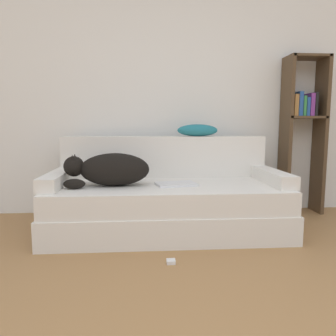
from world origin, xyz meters
name	(u,v)px	position (x,y,z in m)	size (l,w,h in m)	color
wall_back	(174,83)	(0.00, 2.73, 1.35)	(7.41, 0.06, 2.70)	white
couch	(167,208)	(-0.12, 2.03, 0.20)	(1.99, 0.94, 0.41)	silver
couch_backrest	(164,157)	(-0.12, 2.43, 0.61)	(1.95, 0.15, 0.39)	silver
couch_arm_left	(57,179)	(-1.04, 2.02, 0.47)	(0.15, 0.75, 0.11)	silver
couch_arm_right	(272,177)	(0.79, 2.02, 0.47)	(0.15, 0.75, 0.11)	silver
dog	(110,169)	(-0.60, 1.97, 0.55)	(0.70, 0.30, 0.27)	black
laptop	(176,184)	(-0.05, 1.96, 0.42)	(0.36, 0.28, 0.02)	silver
throw_pillow	(197,130)	(0.20, 2.42, 0.86)	(0.39, 0.19, 0.12)	teal
bookshelf	(303,125)	(1.31, 2.55, 0.92)	(0.40, 0.26, 1.60)	#4C3823
power_adapter	(171,262)	(-0.15, 1.34, 0.01)	(0.06, 0.06, 0.02)	silver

